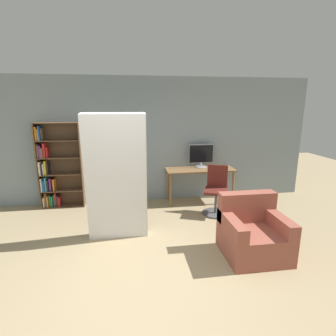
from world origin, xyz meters
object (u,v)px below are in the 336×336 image
at_px(office_chair, 216,194).
at_px(armchair, 252,233).
at_px(bookshelf, 56,169).
at_px(mattress_near, 117,178).
at_px(monitor, 201,155).

xyz_separation_m(office_chair, armchair, (0.05, -1.49, -0.07)).
bearing_deg(office_chair, bookshelf, 165.08).
bearing_deg(armchair, office_chair, 91.84).
bearing_deg(office_chair, armchair, -88.16).
relative_size(bookshelf, mattress_near, 0.88).
xyz_separation_m(bookshelf, armchair, (3.25, -2.34, -0.50)).
distance_m(monitor, office_chair, 1.04).
xyz_separation_m(bookshelf, mattress_near, (1.32, -1.60, 0.18)).
bearing_deg(bookshelf, mattress_near, -50.34).
relative_size(office_chair, mattress_near, 0.47).
bearing_deg(office_chair, monitor, 97.17).
distance_m(monitor, armchair, 2.42).
xyz_separation_m(monitor, office_chair, (0.10, -0.82, -0.63)).
height_order(office_chair, mattress_near, mattress_near).
distance_m(mattress_near, armchair, 2.17).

